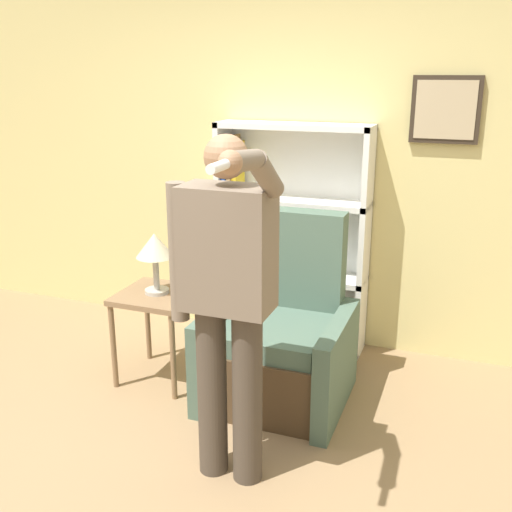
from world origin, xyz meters
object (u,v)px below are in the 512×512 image
Objects in this scene: armchair at (281,343)px; person_standing at (227,294)px; bookcase at (280,240)px; table_lamp at (155,249)px; side_table at (158,306)px.

person_standing is at bearing -89.69° from armchair.
table_lamp is at bearing -123.18° from bookcase.
armchair is at bearing 4.90° from side_table.
table_lamp reaches higher than side_table.
bookcase is at bearing 56.82° from side_table.
person_standing is 1.25m from side_table.
armchair is 1.00m from table_lamp.
person_standing is 4.34× the size of table_lamp.
person_standing reaches higher than armchair.
armchair is 1.89× the size of side_table.
table_lamp is (-0.56, -0.86, 0.11)m from bookcase.
table_lamp is at bearing -175.10° from armchair.
person_standing reaches higher than bookcase.
bookcase reaches higher than armchair.
person_standing is (0.00, -0.86, 0.64)m from armchair.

